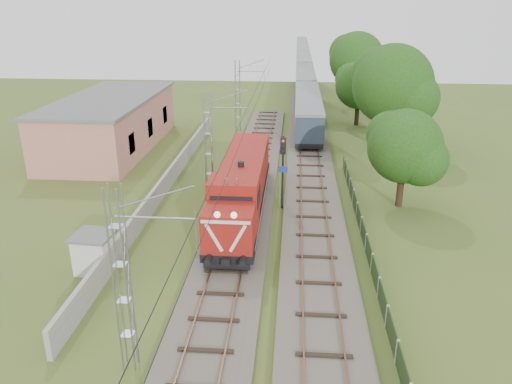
# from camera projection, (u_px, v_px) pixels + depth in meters

# --- Properties ---
(ground) EXTENTS (140.00, 140.00, 0.00)m
(ground) POSITION_uv_depth(u_px,v_px,m) (228.00, 271.00, 27.97)
(ground) COLOR #405821
(ground) RESTS_ON ground
(track_main) EXTENTS (4.20, 70.00, 0.45)m
(track_main) POSITION_uv_depth(u_px,v_px,m) (241.00, 218.00, 34.41)
(track_main) COLOR #6B6054
(track_main) RESTS_ON ground
(track_side) EXTENTS (4.20, 80.00, 0.45)m
(track_side) POSITION_uv_depth(u_px,v_px,m) (310.00, 162.00, 46.14)
(track_side) COLOR #6B6054
(track_side) RESTS_ON ground
(catenary) EXTENTS (3.31, 70.00, 8.00)m
(catenary) POSITION_uv_depth(u_px,v_px,m) (209.00, 143.00, 37.89)
(catenary) COLOR gray
(catenary) RESTS_ON ground
(boundary_wall) EXTENTS (0.25, 40.00, 1.50)m
(boundary_wall) POSITION_uv_depth(u_px,v_px,m) (166.00, 183.00, 39.33)
(boundary_wall) COLOR #9E9E99
(boundary_wall) RESTS_ON ground
(station_building) EXTENTS (8.40, 20.40, 5.22)m
(station_building) POSITION_uv_depth(u_px,v_px,m) (111.00, 123.00, 50.43)
(station_building) COLOR #BB7065
(station_building) RESTS_ON ground
(fence) EXTENTS (0.12, 32.00, 1.20)m
(fence) POSITION_uv_depth(u_px,v_px,m) (366.00, 243.00, 29.96)
(fence) COLOR black
(fence) RESTS_ON ground
(locomotive) EXTENTS (2.95, 16.87, 4.28)m
(locomotive) POSITION_uv_depth(u_px,v_px,m) (242.00, 186.00, 34.39)
(locomotive) COLOR black
(locomotive) RESTS_ON ground
(coach_rake) EXTENTS (2.91, 108.71, 3.36)m
(coach_rake) POSITION_uv_depth(u_px,v_px,m) (304.00, 64.00, 98.60)
(coach_rake) COLOR black
(coach_rake) RESTS_ON ground
(signal_post) EXTENTS (0.60, 0.46, 5.40)m
(signal_post) POSITION_uv_depth(u_px,v_px,m) (283.00, 160.00, 35.07)
(signal_post) COLOR black
(signal_post) RESTS_ON ground
(relay_hut) EXTENTS (2.30, 2.30, 2.22)m
(relay_hut) POSITION_uv_depth(u_px,v_px,m) (95.00, 252.00, 27.75)
(relay_hut) COLOR silver
(relay_hut) RESTS_ON ground
(tree_a) EXTENTS (5.56, 5.29, 7.21)m
(tree_a) POSITION_uv_depth(u_px,v_px,m) (406.00, 147.00, 35.24)
(tree_a) COLOR #3D2419
(tree_a) RESTS_ON ground
(tree_b) EXTENTS (8.11, 7.72, 10.51)m
(tree_b) POSITION_uv_depth(u_px,v_px,m) (394.00, 86.00, 47.77)
(tree_b) COLOR #3D2419
(tree_b) RESTS_ON ground
(tree_c) EXTENTS (5.87, 5.59, 7.60)m
(tree_c) POSITION_uv_depth(u_px,v_px,m) (360.00, 86.00, 58.96)
(tree_c) COLOR #3D2419
(tree_c) RESTS_ON ground
(tree_d) EXTENTS (7.95, 7.57, 10.31)m
(tree_d) POSITION_uv_depth(u_px,v_px,m) (357.00, 60.00, 69.15)
(tree_d) COLOR #3D2419
(tree_d) RESTS_ON ground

